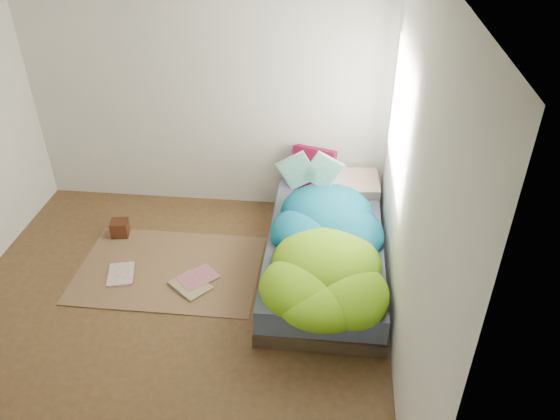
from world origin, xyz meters
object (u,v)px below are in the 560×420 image
object	(u,v)px
wooden_box	(120,228)
floor_book_b	(191,271)
floor_book_a	(108,275)
open_book	(310,162)
bed	(325,253)
pillow_magenta	(313,169)

from	to	relation	value
wooden_box	floor_book_b	world-z (taller)	wooden_box
wooden_box	floor_book_a	distance (m)	0.63
floor_book_a	floor_book_b	world-z (taller)	floor_book_b
open_book	floor_book_a	bearing A→B (deg)	-159.32
bed	pillow_magenta	world-z (taller)	pillow_magenta
wooden_box	floor_book_a	size ratio (longest dim) A/B	0.51
bed	floor_book_a	bearing A→B (deg)	-169.91
bed	floor_book_a	xyz separation A→B (m)	(-1.87, -0.33, -0.14)
wooden_box	floor_book_b	xyz separation A→B (m)	(0.81, -0.49, -0.06)
bed	floor_book_a	distance (m)	1.91
floor_book_a	wooden_box	bearing A→B (deg)	85.28
pillow_magenta	floor_book_b	distance (m)	1.53
wooden_box	bed	bearing A→B (deg)	-8.12
wooden_box	floor_book_a	world-z (taller)	wooden_box
floor_book_a	floor_book_b	xyz separation A→B (m)	(0.71, 0.13, 0.00)
open_book	wooden_box	distance (m)	1.96
wooden_box	floor_book_b	distance (m)	0.95
pillow_magenta	floor_book_a	size ratio (longest dim) A/B	1.36
floor_book_a	floor_book_b	size ratio (longest dim) A/B	0.95
floor_book_a	bed	bearing A→B (deg)	-4.19
pillow_magenta	open_book	bearing A→B (deg)	-74.42
wooden_box	floor_book_a	bearing A→B (deg)	-80.44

